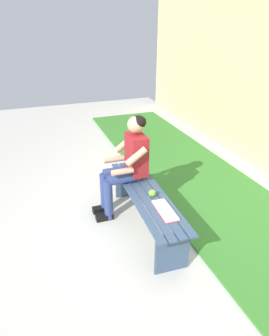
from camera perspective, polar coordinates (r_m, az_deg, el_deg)
ground_plane at (r=4.60m, az=-14.94°, el=-5.09°), size 10.00×7.00×0.04m
grass_strip at (r=4.32m, az=16.77°, el=-6.99°), size 9.00×1.63×0.03m
bench_near at (r=3.63m, az=2.24°, el=-6.22°), size 1.77×0.46×0.47m
person_seated at (r=3.76m, az=-1.39°, el=1.11°), size 0.50×0.69×1.28m
apple at (r=3.49m, az=3.29°, el=-4.68°), size 0.09×0.09×0.09m
book_open at (r=3.27m, az=5.67°, el=-7.84°), size 0.42×0.17×0.02m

